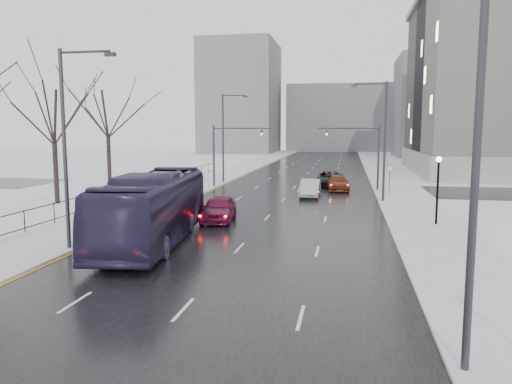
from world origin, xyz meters
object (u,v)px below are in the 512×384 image
Objects in this scene: bus at (154,208)px; streetlight_r_near at (466,151)px; streetlight_l_near at (68,140)px; sedan_right_near at (310,188)px; tree_park_d at (58,205)px; tree_park_e at (110,190)px; streetlight_l_far at (225,134)px; no_uturn_sign at (390,171)px; sedan_right_cross at (329,179)px; mast_signal_right at (368,150)px; mast_signal_left at (224,148)px; lamppost_r_mid at (438,180)px; sedan_right_far at (338,183)px; sedan_center_near at (219,208)px; streetlight_r_mid at (382,135)px.

streetlight_r_near is at bearing -50.68° from bus.
streetlight_l_near is 0.74× the size of bus.
sedan_right_near is at bearing 100.59° from streetlight_r_near.
tree_park_e is (-0.40, 10.00, 0.00)m from tree_park_d.
streetlight_l_far is 3.70× the size of no_uturn_sign.
no_uturn_sign is 0.47× the size of sedan_right_cross.
tree_park_d is 2.20× the size of sedan_right_cross.
tree_park_e reaches higher than mast_signal_right.
bus is (13.40, -21.56, 1.92)m from tree_park_e.
tree_park_d reaches higher than bus.
mast_signal_left is 0.48× the size of bus.
streetlight_l_far is (0.00, 32.00, 0.00)m from streetlight_l_near.
streetlight_r_near is 1.54× the size of mast_signal_left.
streetlight_l_near is at bearing -152.45° from lamppost_r_mid.
streetlight_l_near is 2.08× the size of sedan_right_near.
bus is at bearing -104.75° from sedan_right_cross.
tree_park_e is 27.50m from no_uturn_sign.
sedan_right_near reaches higher than sedan_right_cross.
streetlight_r_near is at bearing -82.11° from sedan_right_cross.
sedan_right_near is at bearing -43.55° from streetlight_l_far.
streetlight_l_near reaches higher than tree_park_e.
streetlight_l_far is 1.76× the size of sedan_right_cross.
mast_signal_left reaches higher than no_uturn_sign.
lamppost_r_mid is at bearing 27.55° from streetlight_l_near.
sedan_right_far is (-3.67, 37.51, -4.85)m from streetlight_r_near.
sedan_center_near is (14.84, -4.91, 0.89)m from tree_park_d.
streetlight_l_near is 1.76× the size of sedan_right_cross.
mast_signal_left reaches higher than tree_park_d.
streetlight_l_near reaches higher than sedan_right_far.
lamppost_r_mid is at bearing 18.70° from bus.
streetlight_l_near is at bearing -67.31° from tree_park_e.
tree_park_d reaches higher than no_uturn_sign.
mast_signal_left is 19.67m from sedan_center_near.
streetlight_l_far is 16.07m from mast_signal_right.
sedan_right_far is at bearing 95.58° from streetlight_r_near.
bus is at bearing 136.18° from streetlight_r_near.
streetlight_l_near is at bearing -109.16° from sedan_right_cross.
mast_signal_right is at bearing 8.90° from tree_park_e.
sedan_center_near is at bearing -44.36° from tree_park_e.
streetlight_l_far is at bearing 90.00° from streetlight_l_near.
mast_signal_left is at bearing 148.64° from sedan_right_near.
streetlight_r_near is 22.60m from sedan_center_near.
mast_signal_left is at bearing 152.69° from streetlight_r_mid.
streetlight_r_mid is at bearing -19.89° from sedan_right_near.
streetlight_l_far is at bearing 165.52° from mast_signal_right.
streetlight_l_near is at bearing -91.72° from mast_signal_left.
bus reaches higher than no_uturn_sign.
mast_signal_right is 1.35× the size of sedan_right_near.
sedan_right_far is (12.67, 27.51, -4.85)m from streetlight_l_near.
sedan_right_cross is at bearing 67.91° from sedan_center_near.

